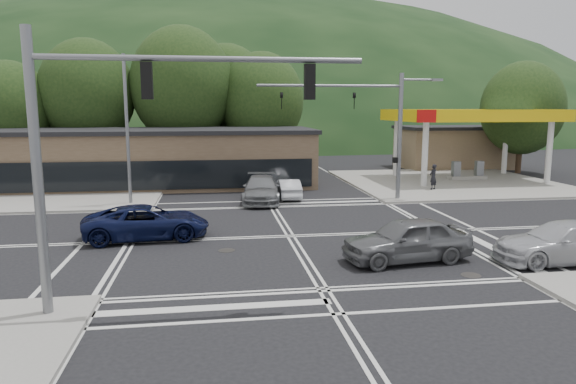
{
  "coord_description": "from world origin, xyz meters",
  "views": [
    {
      "loc": [
        -3.47,
        -22.84,
        5.87
      ],
      "look_at": [
        0.48,
        4.07,
        1.4
      ],
      "focal_mm": 32.0,
      "sensor_mm": 36.0,
      "label": 1
    }
  ],
  "objects": [
    {
      "name": "streetlight_nw",
      "position": [
        -8.44,
        9.0,
        5.05
      ],
      "size": [
        2.5,
        0.25,
        9.0
      ],
      "color": "slate",
      "rests_on": "ground"
    },
    {
      "name": "pedestrian",
      "position": [
        11.94,
        11.26,
        1.05
      ],
      "size": [
        0.78,
        0.71,
        1.79
      ],
      "primitive_type": "imported",
      "rotation": [
        0.0,
        0.0,
        3.7
      ],
      "color": "black",
      "rests_on": "sidewalk_ne"
    },
    {
      "name": "convenience_store",
      "position": [
        20.0,
        25.0,
        1.9
      ],
      "size": [
        10.0,
        6.0,
        3.8
      ],
      "primitive_type": "cube",
      "color": "#846B4F",
      "rests_on": "ground"
    },
    {
      "name": "tree_n_d",
      "position": [
        -20.0,
        23.0,
        5.84
      ],
      "size": [
        6.8,
        6.8,
        9.76
      ],
      "color": "#382619",
      "rests_on": "ground"
    },
    {
      "name": "car_grey_center",
      "position": [
        3.86,
        -4.5,
        0.85
      ],
      "size": [
        5.22,
        2.61,
        1.71
      ],
      "primitive_type": "imported",
      "rotation": [
        0.0,
        0.0,
        -1.45
      ],
      "color": "slate",
      "rests_on": "ground"
    },
    {
      "name": "signal_mast_ne",
      "position": [
        6.95,
        8.2,
        5.07
      ],
      "size": [
        11.65,
        0.3,
        8.0
      ],
      "color": "slate",
      "rests_on": "ground"
    },
    {
      "name": "tree_n_e",
      "position": [
        -2.0,
        28.0,
        7.14
      ],
      "size": [
        8.4,
        8.4,
        11.98
      ],
      "color": "#382619",
      "rests_on": "ground"
    },
    {
      "name": "tree_ne",
      "position": [
        24.0,
        20.0,
        5.84
      ],
      "size": [
        7.2,
        7.2,
        9.99
      ],
      "color": "#382619",
      "rests_on": "ground"
    },
    {
      "name": "car_northbound",
      "position": [
        -0.5,
        9.0,
        0.81
      ],
      "size": [
        2.86,
        5.78,
        1.62
      ],
      "primitive_type": "imported",
      "rotation": [
        0.0,
        0.0,
        -0.11
      ],
      "color": "slate",
      "rests_on": "ground"
    },
    {
      "name": "car_queue_a",
      "position": [
        1.37,
        9.99,
        0.64
      ],
      "size": [
        1.42,
        3.89,
        1.27
      ],
      "primitive_type": "imported",
      "rotation": [
        0.0,
        0.0,
        3.12
      ],
      "color": "silver",
      "rests_on": "ground"
    },
    {
      "name": "commercial_row",
      "position": [
        -8.0,
        17.0,
        2.0
      ],
      "size": [
        24.0,
        8.0,
        4.0
      ],
      "primitive_type": "cube",
      "color": "brown",
      "rests_on": "ground"
    },
    {
      "name": "tree_n_c",
      "position": [
        1.0,
        24.0,
        6.49
      ],
      "size": [
        7.6,
        7.6,
        10.87
      ],
      "color": "#382619",
      "rests_on": "ground"
    },
    {
      "name": "car_queue_b",
      "position": [
        2.25,
        18.08,
        0.71
      ],
      "size": [
        1.71,
        4.17,
        1.42
      ],
      "primitive_type": "imported",
      "rotation": [
        0.0,
        0.0,
        3.13
      ],
      "color": "beige",
      "rests_on": "ground"
    },
    {
      "name": "tree_n_a",
      "position": [
        -14.0,
        24.0,
        7.14
      ],
      "size": [
        8.0,
        8.0,
        11.75
      ],
      "color": "#382619",
      "rests_on": "ground"
    },
    {
      "name": "hill_north",
      "position": [
        0.0,
        90.0,
        0.0
      ],
      "size": [
        252.0,
        126.0,
        140.0
      ],
      "primitive_type": "ellipsoid",
      "color": "black",
      "rests_on": "ground"
    },
    {
      "name": "tree_n_b",
      "position": [
        -6.0,
        24.0,
        7.79
      ],
      "size": [
        9.0,
        9.0,
        12.98
      ],
      "color": "#382619",
      "rests_on": "ground"
    },
    {
      "name": "car_blue_west",
      "position": [
        -6.5,
        0.5,
        0.77
      ],
      "size": [
        5.76,
        3.11,
        1.54
      ],
      "primitive_type": "imported",
      "rotation": [
        0.0,
        0.0,
        1.67
      ],
      "color": "#0C1337",
      "rests_on": "ground"
    },
    {
      "name": "car_silver_east",
      "position": [
        9.76,
        -5.5,
        0.78
      ],
      "size": [
        5.4,
        2.29,
        1.56
      ],
      "primitive_type": "imported",
      "rotation": [
        0.0,
        0.0,
        -1.59
      ],
      "color": "#B7B9BF",
      "rests_on": "ground"
    },
    {
      "name": "sidewalk_nw",
      "position": [
        -15.0,
        15.0,
        0.07
      ],
      "size": [
        16.0,
        16.0,
        0.15
      ],
      "primitive_type": "cube",
      "color": "gray",
      "rests_on": "ground"
    },
    {
      "name": "gas_station_canopy",
      "position": [
        16.99,
        15.99,
        5.04
      ],
      "size": [
        12.32,
        8.34,
        5.75
      ],
      "color": "silver",
      "rests_on": "ground"
    },
    {
      "name": "sidewalk_ne",
      "position": [
        15.0,
        15.0,
        0.07
      ],
      "size": [
        16.0,
        16.0,
        0.15
      ],
      "primitive_type": "cube",
      "color": "gray",
      "rests_on": "ground"
    },
    {
      "name": "ground",
      "position": [
        0.0,
        0.0,
        0.0
      ],
      "size": [
        120.0,
        120.0,
        0.0
      ],
      "primitive_type": "plane",
      "color": "black",
      "rests_on": "ground"
    },
    {
      "name": "signal_mast_sw",
      "position": [
        -6.39,
        -8.2,
        5.12
      ],
      "size": [
        9.14,
        0.28,
        8.0
      ],
      "color": "slate",
      "rests_on": "ground"
    }
  ]
}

